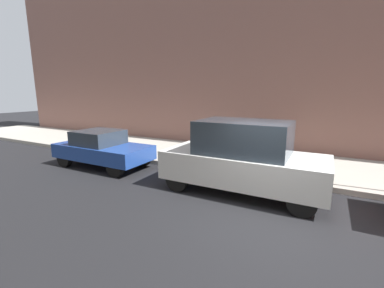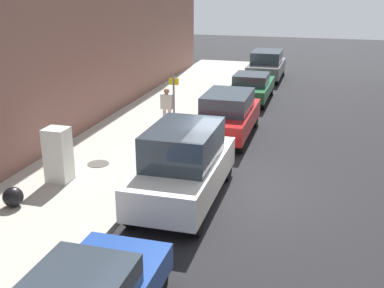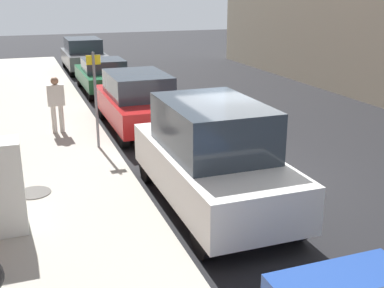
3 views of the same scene
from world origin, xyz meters
TOP-DOWN VIEW (x-y plane):
  - ground_plane at (0.00, 0.00)m, footprint 80.00×80.00m
  - sidewalk_slab at (-4.54, 0.00)m, footprint 4.29×44.00m
  - discarded_refrigerator at (-5.07, -1.08)m, footprint 0.68×0.63m
  - manhole_cover at (-4.58, 0.45)m, footprint 0.70×0.70m
  - street_sign_post at (-2.80, 3.05)m, footprint 0.36×0.07m
  - trash_bag at (-5.36, -2.95)m, footprint 0.54×0.54m
  - pedestrian_walking_far at (-3.67, 4.83)m, footprint 0.47×0.22m
  - parked_van_white at (-1.23, -1.03)m, footprint 1.97×4.70m
  - parked_suv_red at (-1.23, 4.94)m, footprint 1.94×4.51m
  - parked_sedan_green at (-1.23, 11.01)m, footprint 1.85×4.32m
  - parked_suv_gray at (-1.23, 16.90)m, footprint 1.95×4.46m

SIDE VIEW (x-z plane):
  - ground_plane at x=0.00m, z-range 0.00..0.00m
  - sidewalk_slab at x=-4.54m, z-range 0.00..0.18m
  - manhole_cover at x=-4.58m, z-range 0.18..0.19m
  - trash_bag at x=-5.36m, z-range 0.18..0.72m
  - parked_sedan_green at x=-1.23m, z-range 0.03..1.45m
  - parked_suv_gray at x=-1.23m, z-range 0.02..1.75m
  - parked_suv_red at x=-1.23m, z-range 0.03..1.79m
  - discarded_refrigerator at x=-5.07m, z-range 0.18..1.81m
  - parked_van_white at x=-1.23m, z-range -0.01..2.14m
  - pedestrian_walking_far at x=-3.67m, z-range 0.30..1.93m
  - street_sign_post at x=-2.80m, z-range 0.33..2.83m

